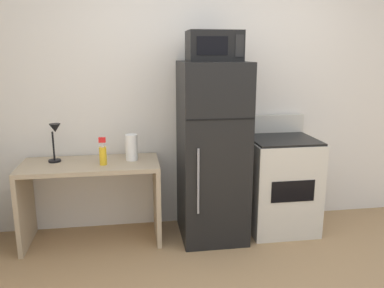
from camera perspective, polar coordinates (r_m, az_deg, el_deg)
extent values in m
cube|color=silver|center=(3.94, 2.87, 7.09)|extent=(5.00, 0.10, 2.60)
cube|color=tan|center=(3.65, -14.57, -2.97)|extent=(1.23, 0.55, 0.04)
cube|color=tan|center=(3.88, -23.08, -8.52)|extent=(0.04, 0.55, 0.71)
cube|color=tan|center=(3.76, -5.11, -8.15)|extent=(0.04, 0.55, 0.71)
cylinder|color=black|center=(3.78, -19.31, -2.31)|extent=(0.11, 0.11, 0.02)
cylinder|color=black|center=(3.74, -19.47, -0.26)|extent=(0.02, 0.02, 0.26)
cone|color=black|center=(3.69, -19.27, 2.21)|extent=(0.10, 0.10, 0.08)
cylinder|color=white|center=(3.64, -8.78, -0.48)|extent=(0.11, 0.11, 0.24)
cylinder|color=yellow|center=(3.54, -12.79, -1.70)|extent=(0.06, 0.06, 0.16)
cylinder|color=white|center=(3.52, -12.88, -0.09)|extent=(0.02, 0.02, 0.04)
cube|color=red|center=(3.50, -12.93, 0.58)|extent=(0.06, 0.03, 0.04)
cube|color=black|center=(3.63, 2.94, -1.15)|extent=(0.59, 0.65, 1.64)
cube|color=black|center=(3.24, 4.20, 3.59)|extent=(0.58, 0.00, 0.01)
cylinder|color=gray|center=(3.32, 0.91, -5.49)|extent=(0.02, 0.02, 0.57)
cube|color=black|center=(3.50, 3.20, 14.02)|extent=(0.46, 0.34, 0.26)
cube|color=black|center=(3.32, 2.97, 14.06)|extent=(0.26, 0.01, 0.15)
cube|color=black|center=(3.37, 6.91, 13.97)|extent=(0.07, 0.01, 0.18)
cube|color=beige|center=(3.96, 12.71, -5.84)|extent=(0.64, 0.60, 0.90)
cube|color=black|center=(3.84, 13.06, 0.66)|extent=(0.61, 0.58, 0.02)
cube|color=beige|center=(4.07, 11.68, 2.90)|extent=(0.64, 0.04, 0.18)
cube|color=black|center=(3.68, 14.46, -6.68)|extent=(0.41, 0.01, 0.20)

